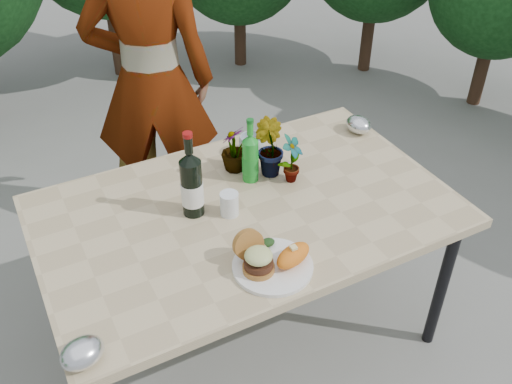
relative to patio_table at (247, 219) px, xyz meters
name	(u,v)px	position (x,y,z in m)	size (l,w,h in m)	color
ground	(248,332)	(0.00, 0.00, -0.69)	(80.00, 80.00, 0.00)	slate
patio_table	(247,219)	(0.00, 0.00, 0.00)	(1.60, 1.00, 0.75)	tan
dinner_plate	(273,266)	(-0.07, -0.34, 0.06)	(0.28, 0.28, 0.01)	white
burger_stack	(256,257)	(-0.13, -0.32, 0.12)	(0.11, 0.16, 0.11)	#B7722D
sweet_potato	(293,255)	(0.00, -0.36, 0.10)	(0.15, 0.08, 0.06)	orange
grilled_veg	(264,244)	(-0.05, -0.25, 0.09)	(0.08, 0.05, 0.03)	olive
wine_bottle	(192,185)	(-0.19, 0.07, 0.19)	(0.09, 0.09, 0.36)	black
sparkling_water	(250,158)	(0.10, 0.16, 0.16)	(0.07, 0.07, 0.28)	#1B9627
plastic_cup	(229,204)	(-0.07, 0.00, 0.10)	(0.07, 0.07, 0.10)	white
seedling_left	(292,159)	(0.24, 0.07, 0.17)	(0.11, 0.08, 0.22)	#1E511B
seedling_mid	(269,148)	(0.19, 0.17, 0.18)	(0.13, 0.11, 0.24)	#23531C
seedling_right	(234,149)	(0.08, 0.26, 0.16)	(0.11, 0.11, 0.20)	#2C5E20
blue_bowl	(252,145)	(0.19, 0.33, 0.10)	(0.12, 0.12, 0.09)	silver
foil_packet_left	(82,353)	(-0.74, -0.42, 0.10)	(0.13, 0.11, 0.08)	silver
foil_packet_right	(358,124)	(0.72, 0.27, 0.10)	(0.13, 0.11, 0.08)	silver
person	(151,83)	(-0.04, 0.97, 0.18)	(0.64, 0.42, 1.74)	#A36351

